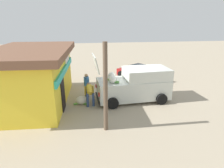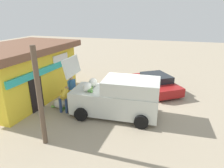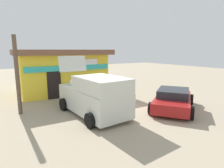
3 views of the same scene
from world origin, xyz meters
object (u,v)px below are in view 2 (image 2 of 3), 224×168
object	(u,v)px
vendor_standing	(72,87)
unloaded_banana_pile	(60,104)
parked_sedan	(156,83)
paint_bucket	(88,85)
customer_bending	(65,97)
storefront_bar	(23,72)
delivery_van	(118,97)

from	to	relation	value
vendor_standing	unloaded_banana_pile	size ratio (longest dim) A/B	1.78
parked_sedan	unloaded_banana_pile	distance (m)	6.55
vendor_standing	paint_bucket	size ratio (longest dim) A/B	4.27
customer_bending	unloaded_banana_pile	bearing A→B (deg)	64.54
storefront_bar	unloaded_banana_pile	size ratio (longest dim) A/B	7.78
delivery_van	customer_bending	distance (m)	2.92
storefront_bar	vendor_standing	distance (m)	3.23
vendor_standing	unloaded_banana_pile	bearing A→B (deg)	160.48
unloaded_banana_pile	paint_bucket	size ratio (longest dim) A/B	2.40
parked_sedan	unloaded_banana_pile	size ratio (longest dim) A/B	4.67
storefront_bar	customer_bending	bearing A→B (deg)	-104.41
parked_sedan	vendor_standing	distance (m)	5.73
storefront_bar	vendor_standing	world-z (taller)	storefront_bar
delivery_van	paint_bucket	xyz separation A→B (m)	(3.21, 3.10, -0.82)
customer_bending	unloaded_banana_pile	xyz separation A→B (m)	(0.23, 0.48, -0.58)
paint_bucket	customer_bending	bearing A→B (deg)	-176.47
customer_bending	unloaded_banana_pile	size ratio (longest dim) A/B	1.40
storefront_bar	delivery_van	size ratio (longest dim) A/B	1.51
paint_bucket	unloaded_banana_pile	bearing A→B (deg)	175.70
storefront_bar	paint_bucket	xyz separation A→B (m)	(2.77, -3.06, -1.52)
delivery_van	customer_bending	xyz separation A→B (m)	(-0.41, 2.88, -0.20)
storefront_bar	paint_bucket	bearing A→B (deg)	-47.77
unloaded_banana_pile	vendor_standing	bearing A→B (deg)	-19.52
delivery_van	paint_bucket	distance (m)	4.54
parked_sedan	unloaded_banana_pile	world-z (taller)	parked_sedan
storefront_bar	vendor_standing	bearing A→B (deg)	-84.62
unloaded_banana_pile	paint_bucket	xyz separation A→B (m)	(3.39, -0.25, -0.03)
storefront_bar	unloaded_banana_pile	bearing A→B (deg)	-102.38
storefront_bar	parked_sedan	distance (m)	8.64
unloaded_banana_pile	paint_bucket	bearing A→B (deg)	-4.30
customer_bending	paint_bucket	size ratio (longest dim) A/B	3.37
parked_sedan	customer_bending	bearing A→B (deg)	135.78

